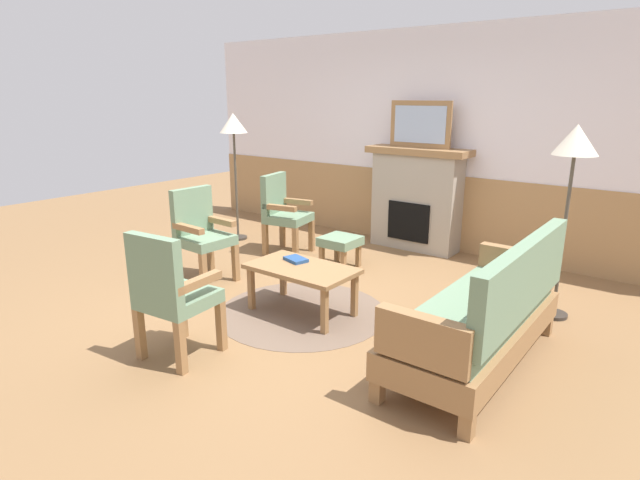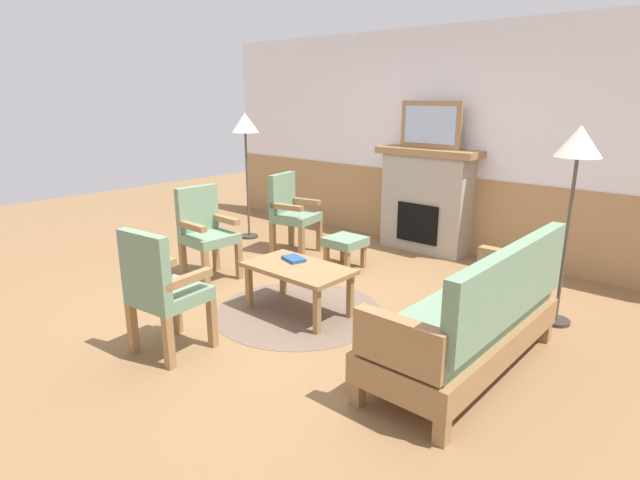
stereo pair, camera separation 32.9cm
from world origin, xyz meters
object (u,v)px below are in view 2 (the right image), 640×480
framed_picture (430,125)px  footstool (345,244)px  armchair_by_window_left (291,210)px  floor_lamp_by_couch (578,155)px  book_on_table (294,259)px  floor_lamp_by_chairs (245,131)px  couch (472,320)px  fireplace (426,199)px  coffee_table (298,272)px  armchair_near_fireplace (205,229)px  armchair_front_left (162,287)px

framed_picture → footstool: 1.79m
armchair_by_window_left → floor_lamp_by_couch: floor_lamp_by_couch is taller
book_on_table → floor_lamp_by_chairs: bearing=148.6°
couch → floor_lamp_by_couch: bearing=80.9°
fireplace → couch: (1.79, -2.43, -0.26)m
armchair_by_window_left → couch: bearing=-22.7°
coffee_table → floor_lamp_by_couch: size_ratio=0.57×
fireplace → couch: fireplace is taller
coffee_table → floor_lamp_by_chairs: 2.87m
floor_lamp_by_chairs → armchair_by_window_left: bearing=-6.0°
floor_lamp_by_chairs → armchair_near_fireplace: bearing=-56.8°
footstool → floor_lamp_by_chairs: bearing=175.7°
footstool → floor_lamp_by_couch: size_ratio=0.24×
book_on_table → footstool: book_on_table is taller
armchair_front_left → floor_lamp_by_couch: size_ratio=0.58×
fireplace → floor_lamp_by_couch: (1.99, -1.17, 0.80)m
framed_picture → book_on_table: framed_picture is taller
coffee_table → armchair_by_window_left: armchair_by_window_left is taller
armchair_by_window_left → armchair_near_fireplace: bearing=-91.0°
couch → armchair_by_window_left: size_ratio=1.84×
armchair_near_fireplace → floor_lamp_by_couch: size_ratio=0.58×
book_on_table → armchair_by_window_left: bearing=135.3°
framed_picture → armchair_by_window_left: bearing=-135.5°
footstool → coffee_table: bearing=-69.6°
coffee_table → armchair_near_fireplace: bearing=179.0°
coffee_table → footstool: bearing=110.4°
footstool → armchair_by_window_left: bearing=177.5°
framed_picture → book_on_table: size_ratio=3.73×
book_on_table → armchair_near_fireplace: armchair_near_fireplace is taller
couch → coffee_table: 1.63m
footstool → floor_lamp_by_chairs: floor_lamp_by_chairs is taller
fireplace → armchair_near_fireplace: size_ratio=1.33×
armchair_by_window_left → floor_lamp_by_couch: size_ratio=0.58×
armchair_by_window_left → armchair_front_left: size_ratio=1.00×
armchair_front_left → floor_lamp_by_chairs: bearing=128.1°
armchair_near_fireplace → floor_lamp_by_chairs: (-0.90, 1.37, 0.91)m
couch → armchair_front_left: 2.25m
armchair_front_left → footstool: bearing=95.6°
book_on_table → floor_lamp_by_couch: bearing=31.7°
book_on_table → armchair_near_fireplace: size_ratio=0.22×
armchair_near_fireplace → framed_picture: bearing=63.5°
framed_picture → book_on_table: bearing=-89.6°
armchair_front_left → book_on_table: bearing=86.5°
couch → floor_lamp_by_chairs: bearing=161.0°
armchair_near_fireplace → fireplace: bearing=63.5°
armchair_front_left → floor_lamp_by_couch: bearing=50.9°
framed_picture → coffee_table: framed_picture is taller
book_on_table → footstool: bearing=105.5°
armchair_by_window_left → fireplace: bearing=44.5°
book_on_table → armchair_by_window_left: size_ratio=0.22×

